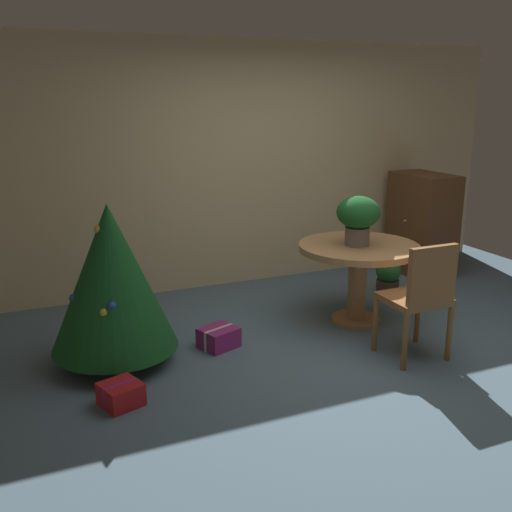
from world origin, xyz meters
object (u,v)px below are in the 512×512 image
Objects in this scene: gift_box_purple at (219,337)px; potted_plant at (388,276)px; flower_vase at (358,216)px; round_dining_table at (358,261)px; wooden_chair_near at (421,294)px; wooden_cabinet at (422,224)px; holiday_tree at (111,277)px; gift_box_red at (121,394)px.

gift_box_purple is 0.94× the size of potted_plant.
flower_vase is at bearing -144.53° from potted_plant.
wooden_chair_near is (0.00, -0.87, -0.04)m from round_dining_table.
round_dining_table reaches higher than potted_plant.
holiday_tree is at bearing -165.06° from wooden_cabinet.
gift_box_purple reaches higher than gift_box_red.
gift_box_red is at bearing -146.25° from gift_box_purple.
round_dining_table is at bearing 90.00° from wooden_chair_near.
wooden_chair_near is 3.03× the size of gift_box_red.
holiday_tree is (-2.19, 0.90, 0.15)m from wooden_chair_near.
potted_plant is (2.11, 0.57, 0.11)m from gift_box_purple.
gift_box_red is at bearing -156.38° from wooden_cabinet.
gift_box_red is at bearing -164.18° from round_dining_table.
wooden_cabinet is 1.01m from potted_plant.
flower_vase is 1.62m from gift_box_purple.
wooden_chair_near reaches higher than gift_box_red.
gift_box_red is 0.27× the size of wooden_cabinet.
wooden_cabinet is at bearing 31.40° from potted_plant.
gift_box_purple is (0.83, -0.06, -0.61)m from holiday_tree.
potted_plant is (0.74, 1.42, -0.35)m from wooden_chair_near.
round_dining_table is at bearing 15.82° from gift_box_red.
wooden_chair_near is 2.35m from gift_box_red.
wooden_chair_near is 2.44m from wooden_cabinet.
wooden_chair_near is at bearing -22.40° from holiday_tree.
gift_box_purple is (0.93, 0.62, 0.00)m from gift_box_red.
flower_vase is 2.52m from gift_box_red.
gift_box_purple is at bearing -179.39° from flower_vase.
wooden_cabinet is (3.83, 1.67, 0.51)m from gift_box_red.
holiday_tree reaches higher than potted_plant.
potted_plant is at bearing 15.10° from gift_box_purple.
wooden_chair_near is at bearing -31.92° from gift_box_purple.
round_dining_table is 3.44× the size of gift_box_red.
holiday_tree is 4.02× the size of gift_box_red.
gift_box_red is (-2.26, -0.64, -0.93)m from flower_vase.
wooden_cabinet is at bearing 14.94° from holiday_tree.
gift_box_red is 3.26m from potted_plant.
wooden_chair_near is at bearing -117.75° from potted_plant.
gift_box_red is at bearing -98.29° from holiday_tree.
flower_vase is at bearing -1.12° from holiday_tree.
round_dining_table is at bearing 1.13° from gift_box_purple.
potted_plant is (0.74, 0.54, -0.39)m from round_dining_table.
wooden_cabinet is at bearing 33.46° from flower_vase.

